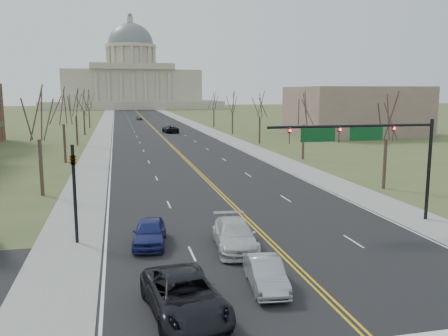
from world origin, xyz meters
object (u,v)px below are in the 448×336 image
signal_mast (365,141)px  car_far_nb (170,129)px  car_sb_inner_lead (266,274)px  signal_left (74,183)px  car_sb_outer_lead (185,296)px  car_sb_outer_second (150,232)px  car_far_sb (139,118)px  car_sb_inner_second (235,235)px

signal_mast → car_far_nb: signal_mast is taller
car_sb_inner_lead → car_far_nb: (4.99, 84.62, 0.14)m
signal_left → car_sb_outer_lead: 12.32m
signal_mast → car_sb_inner_lead: bearing=-137.7°
car_sb_outer_second → car_far_sb: car_sb_outer_second is taller
car_sb_outer_lead → car_sb_inner_lead: bearing=18.4°
signal_mast → car_sb_inner_lead: (-9.82, -8.94, -5.05)m
signal_mast → signal_left: (-18.95, 0.00, -2.05)m
signal_left → car_far_nb: size_ratio=1.00×
car_sb_outer_second → car_far_nb: bearing=90.4°
car_sb_outer_lead → car_sb_inner_second: (4.03, 7.68, -0.03)m
signal_left → car_sb_inner_lead: (9.12, -8.94, -3.01)m
car_sb_inner_lead → car_sb_outer_lead: (-4.08, -1.92, 0.14)m
signal_left → signal_mast: bearing=-0.0°
car_sb_inner_second → car_far_sb: size_ratio=1.44×
car_sb_inner_second → car_far_sb: bearing=95.2°
car_sb_outer_second → car_sb_inner_lead: bearing=-49.7°
car_sb_inner_second → signal_mast: bearing=23.3°
car_sb_inner_second → car_sb_outer_second: bearing=165.0°
car_sb_outer_second → car_far_nb: (9.83, 77.07, 0.05)m
car_sb_inner_lead → car_far_sb: car_sb_inner_lead is taller
signal_left → car_sb_outer_second: size_ratio=1.30×
car_sb_inner_second → car_far_nb: (5.04, 78.86, 0.02)m
car_sb_inner_second → car_far_nb: car_far_nb is taller
signal_mast → car_sb_outer_lead: 18.31m
signal_left → car_far_nb: signal_left is taller
signal_left → car_far_sb: signal_left is taller
car_sb_inner_second → car_far_nb: bearing=91.8°
signal_mast → car_sb_outer_second: bearing=-174.6°
signal_mast → car_far_nb: size_ratio=2.02×
car_sb_outer_second → car_sb_outer_lead: bearing=-77.7°
car_sb_outer_second → car_far_sb: size_ratio=1.18×
car_sb_inner_second → car_sb_outer_second: 5.11m
car_sb_outer_lead → car_far_nb: size_ratio=1.01×
car_sb_outer_lead → car_far_sb: (4.56, 135.10, -0.18)m
car_sb_outer_lead → car_sb_outer_second: size_ratio=1.31×
signal_mast → car_sb_inner_second: bearing=-162.1°
car_sb_outer_second → signal_left: bearing=169.6°
car_far_nb → car_far_sb: (-4.51, 48.56, -0.17)m
signal_mast → car_far_sb: 124.69m
signal_mast → car_sb_outer_lead: size_ratio=2.01×
car_sb_inner_lead → car_far_sb: (0.48, 133.18, -0.04)m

